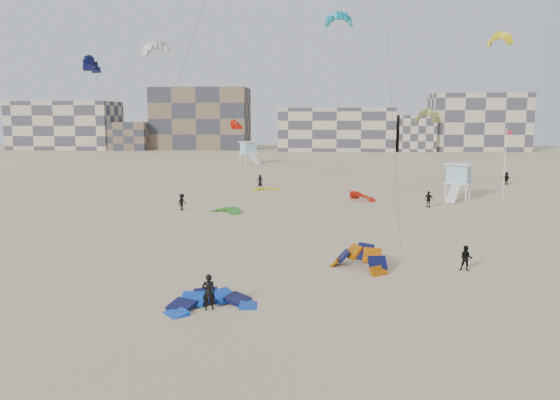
# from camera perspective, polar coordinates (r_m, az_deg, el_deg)

# --- Properties ---
(ground) EXTENTS (320.00, 320.00, 0.00)m
(ground) POSITION_cam_1_polar(r_m,az_deg,el_deg) (30.06, -8.27, -9.47)
(ground) COLOR #D1B88C
(ground) RESTS_ON ground
(kite_ground_blue) EXTENTS (5.59, 5.71, 2.05)m
(kite_ground_blue) POSITION_cam_1_polar(r_m,az_deg,el_deg) (27.72, -7.21, -11.03)
(kite_ground_blue) COLOR blue
(kite_ground_blue) RESTS_ON ground
(kite_ground_orange) EXTENTS (5.21, 5.21, 3.77)m
(kite_ground_orange) POSITION_cam_1_polar(r_m,az_deg,el_deg) (34.37, 8.21, -7.16)
(kite_ground_orange) COLOR #FE7700
(kite_ground_orange) RESTS_ON ground
(kite_ground_green) EXTENTS (4.60, 4.65, 1.36)m
(kite_ground_green) POSITION_cam_1_polar(r_m,az_deg,el_deg) (54.32, -5.59, -1.28)
(kite_ground_green) COLOR #308016
(kite_ground_green) RESTS_ON ground
(kite_ground_red_far) EXTENTS (4.82, 4.79, 3.16)m
(kite_ground_red_far) POSITION_cam_1_polar(r_m,az_deg,el_deg) (62.75, 8.51, -0.01)
(kite_ground_red_far) COLOR red
(kite_ground_red_far) RESTS_ON ground
(kite_ground_yellow) EXTENTS (4.20, 4.31, 0.58)m
(kite_ground_yellow) POSITION_cam_1_polar(r_m,az_deg,el_deg) (70.88, -1.54, 1.07)
(kite_ground_yellow) COLOR #CCB405
(kite_ground_yellow) RESTS_ON ground
(kitesurfer_main) EXTENTS (0.74, 0.57, 1.79)m
(kitesurfer_main) POSITION_cam_1_polar(r_m,az_deg,el_deg) (27.09, -7.47, -9.50)
(kitesurfer_main) COLOR black
(kitesurfer_main) RESTS_ON ground
(kitesurfer_b) EXTENTS (0.90, 0.79, 1.56)m
(kitesurfer_b) POSITION_cam_1_polar(r_m,az_deg,el_deg) (35.34, 18.87, -5.79)
(kitesurfer_b) COLOR black
(kitesurfer_b) RESTS_ON ground
(kitesurfer_c) EXTENTS (1.06, 1.24, 1.67)m
(kitesurfer_c) POSITION_cam_1_polar(r_m,az_deg,el_deg) (56.10, -10.20, -0.20)
(kitesurfer_c) COLOR black
(kitesurfer_c) RESTS_ON ground
(kitesurfer_d) EXTENTS (1.05, 0.93, 1.71)m
(kitesurfer_d) POSITION_cam_1_polar(r_m,az_deg,el_deg) (58.93, 15.27, 0.07)
(kitesurfer_d) COLOR black
(kitesurfer_d) RESTS_ON ground
(kitesurfer_e) EXTENTS (0.84, 0.62, 1.58)m
(kitesurfer_e) POSITION_cam_1_polar(r_m,az_deg,el_deg) (74.66, -2.10, 2.06)
(kitesurfer_e) COLOR black
(kitesurfer_e) RESTS_ON ground
(kitesurfer_f) EXTENTS (0.95, 1.71, 1.76)m
(kitesurfer_f) POSITION_cam_1_polar(r_m,az_deg,el_deg) (82.87, 22.57, 2.12)
(kitesurfer_f) COLOR black
(kitesurfer_f) RESTS_ON ground
(kite_fly_grey) EXTENTS (5.43, 7.71, 17.10)m
(kite_fly_grey) POSITION_cam_1_polar(r_m,az_deg,el_deg) (65.34, -12.64, 15.00)
(kite_fly_grey) COLOR white
(kite_fly_grey) RESTS_ON ground
(kite_fly_olive) EXTENTS (4.34, 9.27, 9.55)m
(kite_fly_olive) POSITION_cam_1_polar(r_m,az_deg,el_deg) (67.78, 15.10, 8.37)
(kite_fly_olive) COLOR olive
(kite_fly_olive) RESTS_ON ground
(kite_fly_yellow) EXTENTS (4.60, 8.30, 19.43)m
(kite_fly_yellow) POSITION_cam_1_polar(r_m,az_deg,el_deg) (78.71, 21.98, 15.24)
(kite_fly_yellow) COLOR #CCB405
(kite_fly_yellow) RESTS_ON ground
(kite_fly_navy) EXTENTS (8.96, 4.35, 16.61)m
(kite_fly_navy) POSITION_cam_1_polar(r_m,az_deg,el_deg) (80.45, -19.11, 13.12)
(kite_fly_navy) COLOR #0D0B39
(kite_fly_navy) RESTS_ON ground
(kite_fly_teal_b) EXTENTS (4.52, 9.16, 25.12)m
(kite_fly_teal_b) POSITION_cam_1_polar(r_m,az_deg,el_deg) (91.97, 6.18, 18.14)
(kite_fly_teal_b) COLOR teal
(kite_fly_teal_b) RESTS_ON ground
(kite_fly_red) EXTENTS (7.36, 9.15, 8.42)m
(kite_fly_red) POSITION_cam_1_polar(r_m,az_deg,el_deg) (94.02, -4.63, 7.78)
(kite_fly_red) COLOR red
(kite_fly_red) RESTS_ON ground
(lifeguard_tower_near) EXTENTS (3.88, 6.18, 4.14)m
(lifeguard_tower_near) POSITION_cam_1_polar(r_m,az_deg,el_deg) (65.82, 18.14, 1.86)
(lifeguard_tower_near) COLOR white
(lifeguard_tower_near) RESTS_ON ground
(lifeguard_tower_far) EXTENTS (4.42, 6.77, 4.50)m
(lifeguard_tower_far) POSITION_cam_1_polar(r_m,az_deg,el_deg) (112.02, -3.33, 4.97)
(lifeguard_tower_far) COLOR white
(lifeguard_tower_far) RESTS_ON ground
(flagpole) EXTENTS (0.66, 0.10, 8.15)m
(flagpole) POSITION_cam_1_polar(r_m,az_deg,el_deg) (66.38, 22.43, 3.62)
(flagpole) COLOR white
(flagpole) RESTS_ON ground
(condo_west_a) EXTENTS (30.00, 15.00, 14.00)m
(condo_west_a) POSITION_cam_1_polar(r_m,az_deg,el_deg) (175.42, -21.48, 7.26)
(condo_west_a) COLOR #C8B393
(condo_west_a) RESTS_ON ground
(condo_west_b) EXTENTS (28.00, 14.00, 18.00)m
(condo_west_b) POSITION_cam_1_polar(r_m,az_deg,el_deg) (165.91, -8.24, 8.41)
(condo_west_b) COLOR brown
(condo_west_b) RESTS_ON ground
(condo_mid) EXTENTS (32.00, 16.00, 12.00)m
(condo_mid) POSITION_cam_1_polar(r_m,az_deg,el_deg) (157.92, 5.87, 7.36)
(condo_mid) COLOR #C8B393
(condo_mid) RESTS_ON ground
(condo_east) EXTENTS (26.00, 14.00, 16.00)m
(condo_east) POSITION_cam_1_polar(r_m,az_deg,el_deg) (165.67, 19.96, 7.64)
(condo_east) COLOR #C8B393
(condo_east) RESTS_ON ground
(condo_fill_left) EXTENTS (12.00, 10.00, 8.00)m
(condo_fill_left) POSITION_cam_1_polar(r_m,az_deg,el_deg) (165.86, -15.47, 6.46)
(condo_fill_left) COLOR brown
(condo_fill_left) RESTS_ON ground
(condo_fill_right) EXTENTS (10.00, 10.00, 10.00)m
(condo_fill_right) POSITION_cam_1_polar(r_m,az_deg,el_deg) (157.98, 13.94, 6.79)
(condo_fill_right) COLOR #C8B393
(condo_fill_right) RESTS_ON ground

